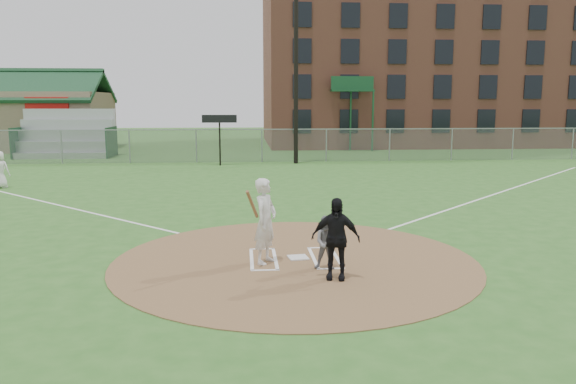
{
  "coord_description": "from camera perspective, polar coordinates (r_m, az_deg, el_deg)",
  "views": [
    {
      "loc": [
        -1.17,
        -12.52,
        3.63
      ],
      "look_at": [
        0.0,
        2.0,
        1.3
      ],
      "focal_mm": 35.0,
      "sensor_mm": 36.0,
      "label": 1
    }
  ],
  "objects": [
    {
      "name": "home_plate",
      "position": [
        13.25,
        1.03,
        -6.67
      ],
      "size": [
        0.5,
        0.5,
        0.03
      ],
      "primitive_type": "cube",
      "rotation": [
        0.0,
        0.0,
        0.14
      ],
      "color": "silver",
      "rests_on": "dirt_circle"
    },
    {
      "name": "ondeck_player",
      "position": [
        26.95,
        -27.23,
        2.04
      ],
      "size": [
        0.8,
        0.54,
        1.59
      ],
      "primitive_type": "imported",
      "rotation": [
        0.0,
        0.0,
        3.09
      ],
      "color": "white",
      "rests_on": "ground"
    },
    {
      "name": "bleachers",
      "position": [
        40.54,
        -21.67,
        5.57
      ],
      "size": [
        6.08,
        3.2,
        3.2
      ],
      "color": "#B7BABF",
      "rests_on": "ground"
    },
    {
      "name": "ground",
      "position": [
        13.09,
        0.71,
        -7.01
      ],
      "size": [
        140.0,
        140.0,
        0.0
      ],
      "primitive_type": "plane",
      "color": "#2D6121",
      "rests_on": "ground"
    },
    {
      "name": "umpire",
      "position": [
        11.58,
        4.86,
        -4.73
      ],
      "size": [
        1.07,
        0.65,
        1.7
      ],
      "primitive_type": "imported",
      "rotation": [
        0.0,
        0.0,
        -0.25
      ],
      "color": "black",
      "rests_on": "dirt_circle"
    },
    {
      "name": "foul_line_first",
      "position": [
        24.08,
        20.44,
        -0.15
      ],
      "size": [
        17.04,
        17.04,
        0.01
      ],
      "primitive_type": "cube",
      "rotation": [
        0.0,
        0.0,
        -0.79
      ],
      "color": "white",
      "rests_on": "ground"
    },
    {
      "name": "light_pole",
      "position": [
        33.81,
        0.82,
        14.15
      ],
      "size": [
        1.2,
        0.3,
        12.22
      ],
      "color": "black",
      "rests_on": "ground"
    },
    {
      "name": "catcher",
      "position": [
        12.3,
        4.02,
        -5.15
      ],
      "size": [
        0.64,
        0.54,
        1.18
      ],
      "primitive_type": "imported",
      "rotation": [
        0.0,
        0.0,
        -0.17
      ],
      "color": "slate",
      "rests_on": "dirt_circle"
    },
    {
      "name": "batters_boxes",
      "position": [
        13.23,
        0.65,
        -6.73
      ],
      "size": [
        2.08,
        1.88,
        0.01
      ],
      "color": "white",
      "rests_on": "dirt_circle"
    },
    {
      "name": "clubhouse",
      "position": [
        48.55,
        -25.07,
        6.78
      ],
      "size": [
        12.2,
        8.71,
        6.23
      ],
      "color": "gray",
      "rests_on": "ground"
    },
    {
      "name": "dirt_circle",
      "position": [
        13.09,
        0.71,
        -6.97
      ],
      "size": [
        8.4,
        8.4,
        0.02
      ],
      "primitive_type": "cylinder",
      "color": "brown",
      "rests_on": "ground"
    },
    {
      "name": "batter_at_plate",
      "position": [
        12.66,
        -2.32,
        -2.95
      ],
      "size": [
        0.83,
        1.11,
        1.94
      ],
      "color": "silver",
      "rests_on": "dirt_circle"
    },
    {
      "name": "outfield_fence",
      "position": [
        34.64,
        -2.67,
        4.75
      ],
      "size": [
        56.08,
        0.08,
        2.03
      ],
      "color": "slate",
      "rests_on": "ground"
    },
    {
      "name": "brick_warehouse",
      "position": [
        53.47,
        14.52,
        12.96
      ],
      "size": [
        30.0,
        17.17,
        15.0
      ],
      "color": "#A15745",
      "rests_on": "ground"
    },
    {
      "name": "foul_line_third",
      "position": [
        23.19,
        -24.27,
        -0.72
      ],
      "size": [
        17.04,
        17.04,
        0.01
      ],
      "primitive_type": "cube",
      "rotation": [
        0.0,
        0.0,
        0.79
      ],
      "color": "white",
      "rests_on": "ground"
    },
    {
      "name": "scoreboard_sign",
      "position": [
        32.78,
        -6.98,
        6.85
      ],
      "size": [
        2.0,
        0.1,
        2.93
      ],
      "color": "black",
      "rests_on": "ground"
    }
  ]
}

